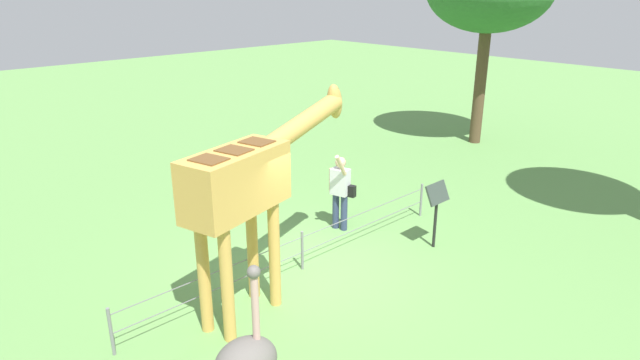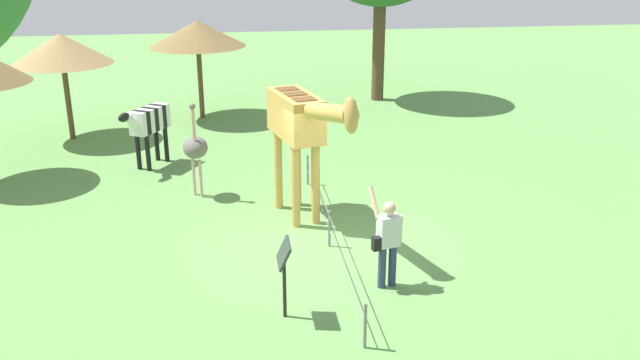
# 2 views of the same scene
# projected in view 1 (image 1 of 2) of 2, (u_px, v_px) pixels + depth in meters

# --- Properties ---
(ground_plane) EXTENTS (60.00, 60.00, 0.00)m
(ground_plane) POSITION_uv_depth(u_px,v_px,m) (304.00, 270.00, 9.75)
(ground_plane) COLOR #60934C
(giraffe) EXTENTS (3.76, 1.40, 3.24)m
(giraffe) POSITION_uv_depth(u_px,v_px,m) (250.00, 182.00, 7.93)
(giraffe) COLOR gold
(giraffe) RESTS_ON ground_plane
(visitor) EXTENTS (0.59, 0.57, 1.75)m
(visitor) POSITION_uv_depth(u_px,v_px,m) (341.00, 189.00, 11.08)
(visitor) COLOR navy
(visitor) RESTS_ON ground_plane
(info_sign) EXTENTS (0.56, 0.21, 1.32)m
(info_sign) POSITION_uv_depth(u_px,v_px,m) (437.00, 202.00, 10.29)
(info_sign) COLOR black
(info_sign) RESTS_ON ground_plane
(wire_fence) EXTENTS (7.05, 0.05, 0.75)m
(wire_fence) POSITION_uv_depth(u_px,v_px,m) (302.00, 249.00, 9.64)
(wire_fence) COLOR slate
(wire_fence) RESTS_ON ground_plane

